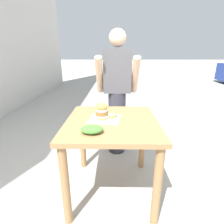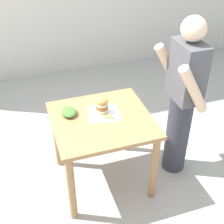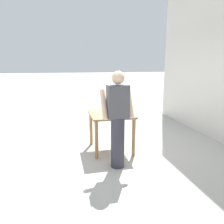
{
  "view_description": "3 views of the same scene",
  "coord_description": "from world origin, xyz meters",
  "px_view_note": "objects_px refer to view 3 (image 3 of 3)",
  "views": [
    {
      "loc": [
        0.02,
        -1.54,
        1.4
      ],
      "look_at": [
        0.0,
        0.1,
        0.85
      ],
      "focal_mm": 28.0,
      "sensor_mm": 36.0,
      "label": 1
    },
    {
      "loc": [
        2.23,
        -0.64,
        2.5
      ],
      "look_at": [
        0.0,
        0.1,
        0.85
      ],
      "focal_mm": 50.0,
      "sensor_mm": 36.0,
      "label": 2
    },
    {
      "loc": [
        0.97,
        4.3,
        1.81
      ],
      "look_at": [
        0.0,
        0.1,
        0.85
      ],
      "focal_mm": 35.0,
      "sensor_mm": 36.0,
      "label": 3
    }
  ],
  "objects_px": {
    "pickle_spear": "(111,113)",
    "patio_table": "(111,120)",
    "side_salad": "(115,109)",
    "sandwich": "(116,110)",
    "diner_across_table": "(118,119)"
  },
  "relations": [
    {
      "from": "sandwich",
      "to": "diner_across_table",
      "type": "relative_size",
      "value": 0.12
    },
    {
      "from": "patio_table",
      "to": "pickle_spear",
      "type": "xyz_separation_m",
      "value": [
        0.02,
        0.06,
        0.16
      ]
    },
    {
      "from": "patio_table",
      "to": "sandwich",
      "type": "height_order",
      "value": "sandwich"
    },
    {
      "from": "pickle_spear",
      "to": "patio_table",
      "type": "bearing_deg",
      "value": -106.64
    },
    {
      "from": "side_salad",
      "to": "diner_across_table",
      "type": "distance_m",
      "value": 1.09
    },
    {
      "from": "diner_across_table",
      "to": "pickle_spear",
      "type": "bearing_deg",
      "value": -93.22
    },
    {
      "from": "side_salad",
      "to": "diner_across_table",
      "type": "height_order",
      "value": "diner_across_table"
    },
    {
      "from": "pickle_spear",
      "to": "side_salad",
      "type": "bearing_deg",
      "value": -117.25
    },
    {
      "from": "sandwich",
      "to": "diner_across_table",
      "type": "bearing_deg",
      "value": 78.33
    },
    {
      "from": "patio_table",
      "to": "sandwich",
      "type": "relative_size",
      "value": 4.67
    },
    {
      "from": "sandwich",
      "to": "side_salad",
      "type": "xyz_separation_m",
      "value": [
        -0.06,
        -0.31,
        -0.05
      ]
    },
    {
      "from": "patio_table",
      "to": "diner_across_table",
      "type": "distance_m",
      "value": 0.83
    },
    {
      "from": "patio_table",
      "to": "side_salad",
      "type": "distance_m",
      "value": 0.36
    },
    {
      "from": "pickle_spear",
      "to": "side_salad",
      "type": "relative_size",
      "value": 0.52
    },
    {
      "from": "pickle_spear",
      "to": "side_salad",
      "type": "height_order",
      "value": "side_salad"
    }
  ]
}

